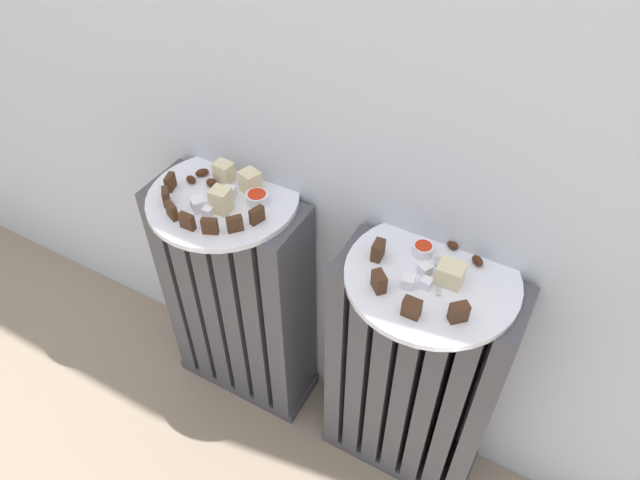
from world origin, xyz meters
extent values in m
cube|color=#47474C|center=(-0.22, 0.28, 0.01)|extent=(0.36, 0.15, 0.03)
cube|color=#47474C|center=(-0.37, 0.28, 0.33)|extent=(0.05, 0.15, 0.60)
cube|color=#47474C|center=(-0.31, 0.28, 0.33)|extent=(0.05, 0.15, 0.60)
cube|color=#47474C|center=(-0.25, 0.28, 0.33)|extent=(0.05, 0.15, 0.60)
cube|color=#47474C|center=(-0.19, 0.28, 0.33)|extent=(0.05, 0.15, 0.60)
cube|color=#47474C|center=(-0.13, 0.28, 0.33)|extent=(0.05, 0.15, 0.60)
cube|color=#47474C|center=(-0.07, 0.28, 0.33)|extent=(0.05, 0.15, 0.60)
cube|color=#47474C|center=(0.22, 0.28, 0.01)|extent=(0.36, 0.15, 0.03)
cube|color=#47474C|center=(0.07, 0.28, 0.33)|extent=(0.04, 0.15, 0.60)
cube|color=#47474C|center=(0.12, 0.28, 0.33)|extent=(0.04, 0.15, 0.60)
cube|color=#47474C|center=(0.17, 0.28, 0.33)|extent=(0.04, 0.15, 0.60)
cube|color=#47474C|center=(0.22, 0.28, 0.33)|extent=(0.04, 0.15, 0.60)
cube|color=#47474C|center=(0.28, 0.28, 0.33)|extent=(0.04, 0.15, 0.60)
cube|color=#47474C|center=(0.33, 0.28, 0.33)|extent=(0.04, 0.15, 0.60)
cube|color=#47474C|center=(0.38, 0.28, 0.33)|extent=(0.04, 0.15, 0.60)
cylinder|color=white|center=(-0.22, 0.28, 0.64)|extent=(0.31, 0.31, 0.01)
cylinder|color=white|center=(0.22, 0.28, 0.64)|extent=(0.31, 0.31, 0.01)
cube|color=#472B19|center=(-0.33, 0.25, 0.66)|extent=(0.02, 0.03, 0.03)
cube|color=#472B19|center=(-0.31, 0.21, 0.66)|extent=(0.03, 0.03, 0.03)
cube|color=#472B19|center=(-0.27, 0.18, 0.66)|extent=(0.03, 0.02, 0.03)
cube|color=#472B19|center=(-0.22, 0.17, 0.66)|extent=(0.03, 0.01, 0.03)
cube|color=#472B19|center=(-0.18, 0.18, 0.66)|extent=(0.03, 0.02, 0.03)
cube|color=#472B19|center=(-0.14, 0.21, 0.66)|extent=(0.03, 0.03, 0.03)
cube|color=#472B19|center=(-0.12, 0.25, 0.66)|extent=(0.02, 0.03, 0.03)
cube|color=beige|center=(-0.25, 0.32, 0.66)|extent=(0.04, 0.03, 0.04)
cube|color=beige|center=(-0.20, 0.24, 0.67)|extent=(0.04, 0.04, 0.05)
cube|color=beige|center=(-0.18, 0.32, 0.67)|extent=(0.04, 0.04, 0.05)
cube|color=white|center=(-0.23, 0.27, 0.65)|extent=(0.03, 0.03, 0.02)
cube|color=white|center=(-0.24, 0.22, 0.66)|extent=(0.04, 0.04, 0.03)
cube|color=white|center=(-0.21, 0.22, 0.65)|extent=(0.02, 0.02, 0.02)
cube|color=white|center=(-0.21, 0.28, 0.65)|extent=(0.03, 0.03, 0.02)
ellipsoid|color=#3D1E0F|center=(-0.26, 0.30, 0.65)|extent=(0.03, 0.02, 0.02)
ellipsoid|color=#3D1E0F|center=(-0.31, 0.28, 0.65)|extent=(0.03, 0.02, 0.02)
ellipsoid|color=#3D1E0F|center=(-0.30, 0.31, 0.65)|extent=(0.03, 0.03, 0.02)
cylinder|color=white|center=(-0.15, 0.30, 0.65)|extent=(0.04, 0.04, 0.02)
cylinder|color=red|center=(-0.15, 0.30, 0.66)|extent=(0.04, 0.04, 0.01)
cube|color=#472B19|center=(0.12, 0.27, 0.66)|extent=(0.02, 0.03, 0.04)
cube|color=#472B19|center=(0.16, 0.20, 0.66)|extent=(0.03, 0.03, 0.04)
cube|color=#472B19|center=(0.23, 0.18, 0.66)|extent=(0.03, 0.02, 0.04)
cube|color=#472B19|center=(0.29, 0.21, 0.66)|extent=(0.03, 0.03, 0.04)
cube|color=beige|center=(0.25, 0.28, 0.66)|extent=(0.05, 0.04, 0.04)
cube|color=white|center=(0.21, 0.28, 0.65)|extent=(0.03, 0.03, 0.02)
cube|color=white|center=(0.22, 0.25, 0.65)|extent=(0.02, 0.02, 0.02)
cube|color=white|center=(0.20, 0.23, 0.65)|extent=(0.03, 0.03, 0.02)
ellipsoid|color=#3D1E0F|center=(0.23, 0.36, 0.65)|extent=(0.03, 0.02, 0.02)
ellipsoid|color=#3D1E0F|center=(0.28, 0.34, 0.65)|extent=(0.03, 0.03, 0.02)
cylinder|color=white|center=(0.19, 0.32, 0.65)|extent=(0.04, 0.04, 0.02)
cylinder|color=red|center=(0.19, 0.32, 0.66)|extent=(0.03, 0.03, 0.01)
cube|color=#B7B7BC|center=(0.24, 0.27, 0.64)|extent=(0.03, 0.06, 0.00)
cube|color=#B7B7BC|center=(0.23, 0.31, 0.64)|extent=(0.03, 0.03, 0.00)
camera|label=1|loc=(0.38, -0.41, 1.38)|focal=32.27mm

